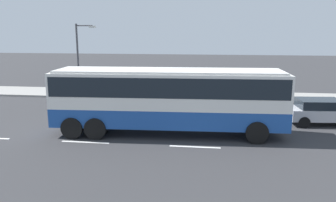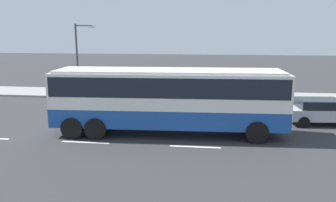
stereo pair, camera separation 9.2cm
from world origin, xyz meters
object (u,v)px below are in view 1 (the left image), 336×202
object	(u,v)px
pedestrian_near_curb	(290,86)
coach_bus	(168,94)
car_silver_hatch	(324,111)
street_lamp	(80,54)

from	to	relation	value
pedestrian_near_curb	coach_bus	bearing A→B (deg)	51.93
car_silver_hatch	street_lamp	world-z (taller)	street_lamp
pedestrian_near_curb	car_silver_hatch	bearing A→B (deg)	96.72
coach_bus	street_lamp	world-z (taller)	street_lamp
pedestrian_near_curb	street_lamp	bearing A→B (deg)	3.45
car_silver_hatch	pedestrian_near_curb	size ratio (longest dim) A/B	2.51
coach_bus	car_silver_hatch	xyz separation A→B (m)	(8.74, 3.04, -1.33)
street_lamp	pedestrian_near_curb	bearing A→B (deg)	1.23
coach_bus	pedestrian_near_curb	world-z (taller)	coach_bus
coach_bus	street_lamp	xyz separation A→B (m)	(-8.43, 9.34, 1.39)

